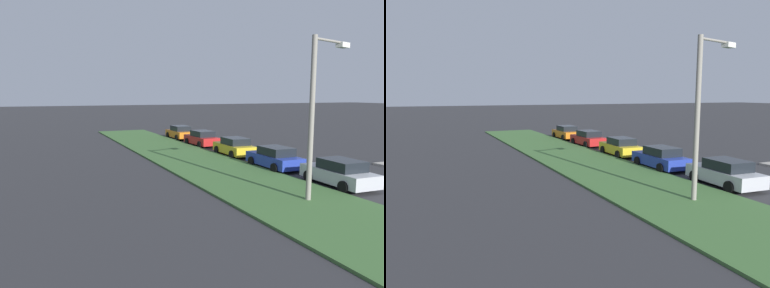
% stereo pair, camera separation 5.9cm
% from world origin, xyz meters
% --- Properties ---
extents(grass_median, '(60.00, 6.00, 0.12)m').
position_xyz_m(grass_median, '(10.00, 8.05, 0.06)').
color(grass_median, '#3D6633').
rests_on(grass_median, ground).
extents(parked_car_silver, '(4.38, 2.17, 1.47)m').
position_xyz_m(parked_car_silver, '(6.37, 3.90, 0.72)').
color(parked_car_silver, '#B2B5BA').
rests_on(parked_car_silver, ground).
extents(parked_car_blue, '(4.33, 2.07, 1.47)m').
position_xyz_m(parked_car_blue, '(11.71, 4.23, 0.72)').
color(parked_car_blue, '#23389E').
rests_on(parked_car_blue, ground).
extents(parked_car_yellow, '(4.37, 2.16, 1.47)m').
position_xyz_m(parked_car_yellow, '(17.28, 4.09, 0.72)').
color(parked_car_yellow, gold).
rests_on(parked_car_yellow, ground).
extents(parked_car_red, '(4.36, 2.14, 1.47)m').
position_xyz_m(parked_car_red, '(23.45, 4.08, 0.72)').
color(parked_car_red, red).
rests_on(parked_car_red, ground).
extents(parked_car_orange, '(4.31, 2.04, 1.47)m').
position_xyz_m(parked_car_orange, '(29.32, 3.99, 0.72)').
color(parked_car_orange, orange).
rests_on(parked_car_orange, ground).
extents(streetlight, '(1.07, 2.81, 7.50)m').
position_xyz_m(streetlight, '(4.74, 7.15, 4.39)').
color(streetlight, gray).
rests_on(streetlight, ground).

